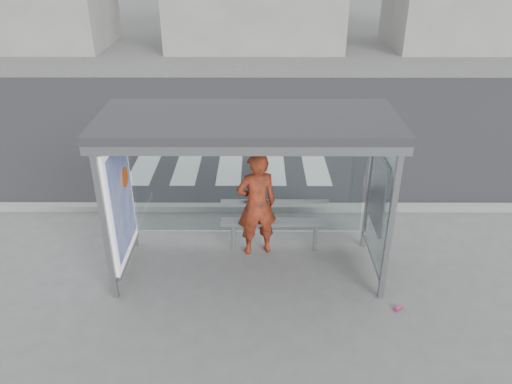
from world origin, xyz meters
TOP-DOWN VIEW (x-y plane):
  - ground at (0.00, 0.00)m, footprint 80.00×80.00m
  - road at (0.00, 7.00)m, footprint 30.00×10.00m
  - curb at (0.00, 1.95)m, footprint 30.00×0.18m
  - crosswalk at (-0.50, 4.50)m, footprint 4.55×3.00m
  - bus_shelter at (-0.37, 0.06)m, footprint 4.25×1.65m
  - person at (0.13, 0.52)m, footprint 0.76×0.59m
  - bench at (0.43, 0.58)m, footprint 1.81×0.22m
  - soda_can at (2.20, -0.99)m, footprint 0.14×0.12m

SIDE VIEW (x-z plane):
  - ground at x=0.00m, z-range 0.00..0.00m
  - crosswalk at x=-0.50m, z-range 0.00..0.00m
  - road at x=0.00m, z-range 0.00..0.01m
  - soda_can at x=2.20m, z-range 0.00..0.07m
  - curb at x=0.00m, z-range 0.00..0.12m
  - bench at x=0.43m, z-range 0.09..1.02m
  - person at x=0.13m, z-range 0.00..1.85m
  - bus_shelter at x=-0.37m, z-range 0.67..3.29m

